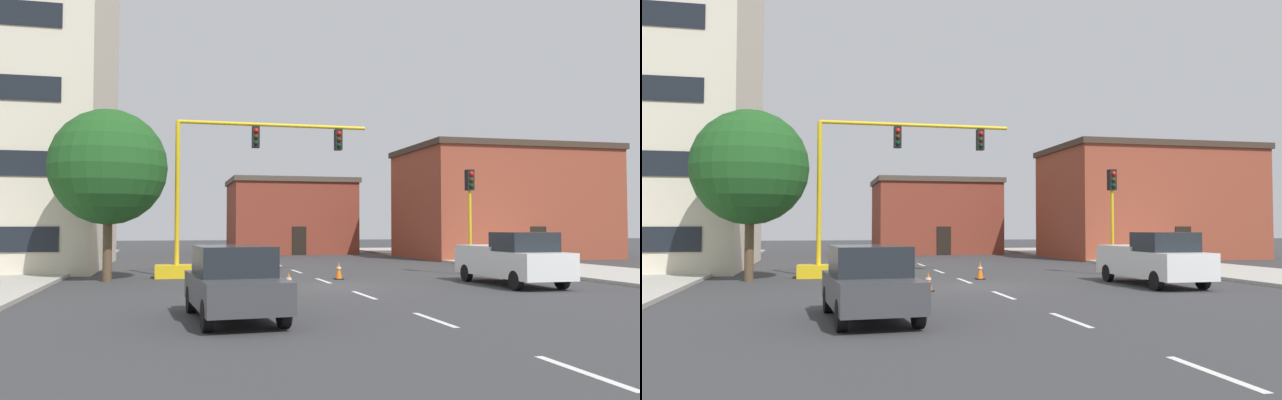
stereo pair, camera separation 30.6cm
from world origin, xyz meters
TOP-DOWN VIEW (x-y plane):
  - ground_plane at (0.00, 0.00)m, footprint 160.00×160.00m
  - sidewalk_left at (-13.32, 8.00)m, footprint 6.00×56.00m
  - sidewalk_right at (13.32, 8.00)m, footprint 6.00×56.00m
  - lane_stripe_seg_0 at (0.00, -14.00)m, footprint 0.16×2.40m
  - lane_stripe_seg_1 at (0.00, -8.50)m, footprint 0.16×2.40m
  - lane_stripe_seg_2 at (0.00, -3.00)m, footprint 0.16×2.40m
  - lane_stripe_seg_3 at (0.00, 2.50)m, footprint 0.16×2.40m
  - lane_stripe_seg_4 at (0.00, 8.00)m, footprint 0.16×2.40m
  - lane_stripe_seg_5 at (0.00, 13.50)m, footprint 0.16×2.40m
  - building_brick_center at (3.67, 29.21)m, footprint 10.02×8.21m
  - building_row_right at (17.01, 18.32)m, footprint 13.73×9.35m
  - traffic_signal_gantry at (-4.55, 5.42)m, footprint 9.36×1.20m
  - traffic_light_pole_right at (7.26, 3.97)m, footprint 0.32×0.47m
  - tree_left_near at (-8.49, 4.17)m, footprint 4.66×4.66m
  - pickup_truck_white at (6.43, -1.02)m, footprint 2.04×5.41m
  - sedan_dark_gray_near_left at (-4.60, -7.38)m, footprint 2.17×4.62m
  - traffic_cone_roadside_a at (-2.13, -1.29)m, footprint 0.36×0.36m
  - traffic_cone_roadside_b at (0.80, 3.02)m, footprint 0.36×0.36m

SIDE VIEW (x-z plane):
  - ground_plane at x=0.00m, z-range 0.00..0.00m
  - lane_stripe_seg_0 at x=0.00m, z-range 0.00..0.01m
  - lane_stripe_seg_1 at x=0.00m, z-range 0.00..0.01m
  - lane_stripe_seg_2 at x=0.00m, z-range 0.00..0.01m
  - lane_stripe_seg_3 at x=0.00m, z-range 0.00..0.01m
  - lane_stripe_seg_4 at x=0.00m, z-range 0.00..0.01m
  - lane_stripe_seg_5 at x=0.00m, z-range 0.00..0.01m
  - sidewalk_left at x=-13.32m, z-range 0.00..0.14m
  - sidewalk_right at x=13.32m, z-range 0.00..0.14m
  - traffic_cone_roadside_a at x=-2.13m, z-range -0.01..0.66m
  - traffic_cone_roadside_b at x=0.80m, z-range -0.01..0.74m
  - sedan_dark_gray_near_left at x=-4.60m, z-range 0.02..1.76m
  - pickup_truck_white at x=6.43m, z-range -0.02..1.97m
  - traffic_signal_gantry at x=-4.55m, z-range -1.15..5.68m
  - building_brick_center at x=3.67m, z-range 0.01..6.10m
  - traffic_light_pole_right at x=7.26m, z-range 1.13..5.93m
  - building_row_right at x=17.01m, z-range 0.01..7.80m
  - tree_left_near at x=-8.49m, z-range 1.12..8.04m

